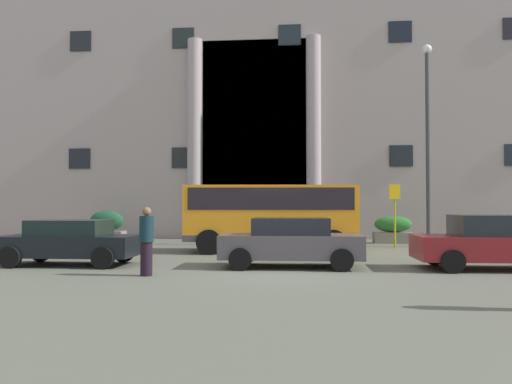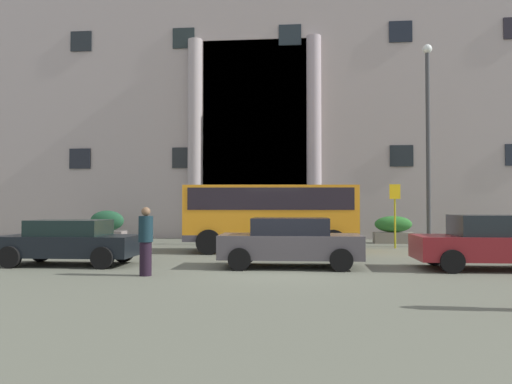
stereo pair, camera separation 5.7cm
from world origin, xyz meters
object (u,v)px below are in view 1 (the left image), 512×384
Objects in this scene: orange_minibus at (271,212)px; parked_sedan_second at (291,242)px; hedge_planter_far_west at (488,230)px; pedestrian_woman_dark_dress at (146,241)px; white_taxi_kerbside at (70,242)px; lamppost_plaza_centre at (428,130)px; hedge_planter_west at (107,226)px; hedge_planter_entrance_left at (258,228)px; bus_stop_sign at (395,209)px; parked_coupe_end at (501,242)px; scooter_by_planter at (299,245)px; hedge_planter_east at (393,230)px.

orange_minibus is 4.90m from parked_sedan_second.
hedge_planter_far_west is 17.11m from pedestrian_woman_dark_dress.
white_taxi_kerbside is 0.45× the size of lamppost_plaza_centre.
hedge_planter_entrance_left is at bearing -2.53° from hedge_planter_west.
pedestrian_woman_dark_dress is (-3.57, -2.07, 0.14)m from parked_sedan_second.
bus_stop_sign is 7.01m from parked_coupe_end.
orange_minibus is 1.62× the size of parked_sedan_second.
orange_minibus is 5.37m from bus_stop_sign.
hedge_planter_west reaches higher than scooter_by_planter.
hedge_planter_far_west is 0.24× the size of lamppost_plaza_centre.
bus_stop_sign is 13.95m from hedge_planter_west.
hedge_planter_west is at bearing 177.47° from hedge_planter_entrance_left.
bus_stop_sign reaches higher than scooter_by_planter.
scooter_by_planter is (-8.64, -7.41, -0.19)m from hedge_planter_far_west.
lamppost_plaza_centre is at bearing 52.94° from parked_sedan_second.
hedge_planter_entrance_left is at bearing 179.66° from hedge_planter_far_west.
hedge_planter_far_west is 5.71m from lamppost_plaza_centre.
bus_stop_sign reaches higher than white_taxi_kerbside.
hedge_planter_entrance_left is (-0.92, 4.98, -0.82)m from orange_minibus.
orange_minibus is at bearing 143.78° from parked_coupe_end.
scooter_by_planter is at bearing -74.98° from hedge_planter_entrance_left.
parked_sedan_second is (-4.13, -6.72, -0.90)m from bus_stop_sign.
pedestrian_woman_dark_dress reaches higher than white_taxi_kerbside.
lamppost_plaza_centre is at bearing 116.42° from pedestrian_woman_dark_dress.
parked_coupe_end is 5.98m from scooter_by_planter.
lamppost_plaza_centre is at bearing 31.83° from white_taxi_kerbside.
parked_coupe_end is (1.61, -6.76, -0.87)m from bus_stop_sign.
hedge_planter_far_west is (4.74, 2.95, -0.98)m from bus_stop_sign.
scooter_by_planter is (-3.90, -4.47, -1.17)m from bus_stop_sign.
lamppost_plaza_centre is (12.23, 7.75, 4.30)m from white_taxi_kerbside.
parked_coupe_end reaches higher than parked_sedan_second.
hedge_planter_east is 0.21× the size of lamppost_plaza_centre.
hedge_planter_entrance_left reaches higher than white_taxi_kerbside.
hedge_planter_far_west is 0.51× the size of parked_sedan_second.
parked_sedan_second is 10.49m from lamppost_plaza_centre.
orange_minibus is 8.20m from parked_coupe_end.
hedge_planter_west is at bearing -174.42° from pedestrian_woman_dark_dress.
hedge_planter_west is at bearing 171.05° from lamppost_plaza_centre.
parked_sedan_second is (0.86, -4.76, -0.79)m from orange_minibus.
lamppost_plaza_centre is at bearing 89.97° from parked_coupe_end.
orange_minibus is 7.37m from pedestrian_woman_dark_dress.
white_taxi_kerbside is 1.91× the size of scooter_by_planter.
pedestrian_woman_dark_dress is at bearing -131.25° from bus_stop_sign.
orange_minibus is at bearing -153.20° from hedge_planter_far_west.
parked_sedan_second is 6.51m from white_taxi_kerbside.
hedge_planter_entrance_left is 0.84× the size of scooter_by_planter.
bus_stop_sign is 1.27× the size of scooter_by_planter.
parked_coupe_end is at bearing -83.07° from hedge_planter_east.
pedestrian_woman_dark_dress is at bearing -126.52° from scooter_by_planter.
white_taxi_kerbside is 15.10m from lamppost_plaza_centre.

